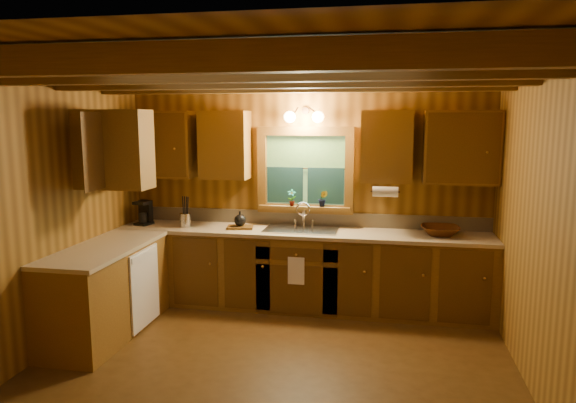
% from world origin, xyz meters
% --- Properties ---
extents(room, '(4.20, 4.20, 4.20)m').
position_xyz_m(room, '(0.00, 0.00, 1.30)').
color(room, '#4B3112').
rests_on(room, ground).
extents(ceiling_beams, '(4.20, 2.54, 0.18)m').
position_xyz_m(ceiling_beams, '(0.00, 0.00, 2.49)').
color(ceiling_beams, brown).
rests_on(ceiling_beams, room).
extents(base_cabinets, '(4.20, 2.22, 0.86)m').
position_xyz_m(base_cabinets, '(-0.49, 1.28, 0.43)').
color(base_cabinets, brown).
rests_on(base_cabinets, ground).
extents(countertop, '(4.20, 2.24, 0.04)m').
position_xyz_m(countertop, '(-0.48, 1.29, 0.88)').
color(countertop, tan).
rests_on(countertop, base_cabinets).
extents(backsplash, '(4.20, 0.02, 0.16)m').
position_xyz_m(backsplash, '(0.00, 1.89, 0.98)').
color(backsplash, tan).
rests_on(backsplash, room).
extents(dishwasher_panel, '(0.02, 0.60, 0.80)m').
position_xyz_m(dishwasher_panel, '(-1.47, 0.68, 0.43)').
color(dishwasher_panel, white).
rests_on(dishwasher_panel, base_cabinets).
extents(upper_cabinets, '(4.19, 1.77, 0.78)m').
position_xyz_m(upper_cabinets, '(-0.56, 1.42, 1.84)').
color(upper_cabinets, brown).
rests_on(upper_cabinets, room).
extents(window, '(1.12, 0.08, 1.00)m').
position_xyz_m(window, '(0.00, 1.87, 1.53)').
color(window, brown).
rests_on(window, room).
extents(window_sill, '(1.06, 0.14, 0.04)m').
position_xyz_m(window_sill, '(0.00, 1.82, 1.12)').
color(window_sill, brown).
rests_on(window_sill, room).
extents(wall_sconce, '(0.45, 0.21, 0.17)m').
position_xyz_m(wall_sconce, '(0.00, 1.75, 2.16)').
color(wall_sconce, black).
rests_on(wall_sconce, room).
extents(paper_towel_roll, '(0.27, 0.11, 0.11)m').
position_xyz_m(paper_towel_roll, '(0.92, 1.53, 1.37)').
color(paper_towel_roll, white).
rests_on(paper_towel_roll, upper_cabinets).
extents(dish_towel, '(0.18, 0.01, 0.30)m').
position_xyz_m(dish_towel, '(0.00, 1.26, 0.52)').
color(dish_towel, white).
rests_on(dish_towel, base_cabinets).
extents(sink, '(0.82, 0.48, 0.43)m').
position_xyz_m(sink, '(0.00, 1.60, 0.86)').
color(sink, silver).
rests_on(sink, countertop).
extents(coffee_maker, '(0.16, 0.20, 0.28)m').
position_xyz_m(coffee_maker, '(-1.89, 1.58, 1.04)').
color(coffee_maker, black).
rests_on(coffee_maker, countertop).
extents(utensil_crock, '(0.13, 0.13, 0.36)m').
position_xyz_m(utensil_crock, '(-1.35, 1.52, 0.99)').
color(utensil_crock, silver).
rests_on(utensil_crock, countertop).
extents(cutting_board, '(0.33, 0.26, 0.03)m').
position_xyz_m(cutting_board, '(-0.70, 1.56, 0.91)').
color(cutting_board, '#503311').
rests_on(cutting_board, countertop).
extents(teakettle, '(0.14, 0.14, 0.17)m').
position_xyz_m(teakettle, '(-0.70, 1.56, 0.99)').
color(teakettle, black).
rests_on(teakettle, cutting_board).
extents(wicker_basket, '(0.42, 0.42, 0.10)m').
position_xyz_m(wicker_basket, '(1.51, 1.62, 0.95)').
color(wicker_basket, '#48230C').
rests_on(wicker_basket, countertop).
extents(potted_plant_left, '(0.11, 0.08, 0.19)m').
position_xyz_m(potted_plant_left, '(-0.14, 1.78, 1.24)').
color(potted_plant_left, '#503311').
rests_on(potted_plant_left, window_sill).
extents(potted_plant_right, '(0.10, 0.08, 0.19)m').
position_xyz_m(potted_plant_right, '(0.22, 1.80, 1.23)').
color(potted_plant_right, '#503311').
rests_on(potted_plant_right, window_sill).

